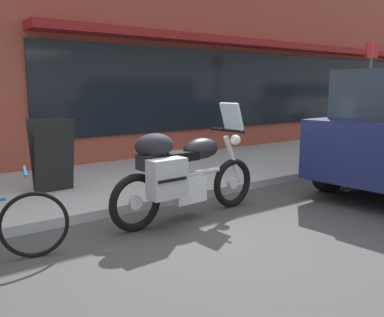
% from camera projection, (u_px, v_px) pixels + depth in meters
% --- Properties ---
extents(ground_plane, '(80.00, 80.00, 0.00)m').
position_uv_depth(ground_plane, '(204.00, 231.00, 4.68)').
color(ground_plane, '#3C3C3C').
extents(storefront_building, '(21.93, 0.90, 6.21)m').
position_uv_depth(storefront_building, '(305.00, 36.00, 11.67)').
color(storefront_building, '#984131').
rests_on(storefront_building, ground_plane).
extents(touring_motorcycle, '(2.20, 0.74, 1.41)m').
position_uv_depth(touring_motorcycle, '(182.00, 171.00, 4.96)').
color(touring_motorcycle, black).
rests_on(touring_motorcycle, ground_plane).
extents(sandwich_board_sign, '(0.55, 0.43, 1.04)m').
position_uv_depth(sandwich_board_sign, '(52.00, 155.00, 5.93)').
color(sandwich_board_sign, black).
rests_on(sandwich_board_sign, sidewalk_curb).
extents(parking_sign_pole, '(0.44, 0.07, 2.47)m').
position_uv_depth(parking_sign_pole, '(369.00, 89.00, 9.01)').
color(parking_sign_pole, '#59595B').
rests_on(parking_sign_pole, sidewalk_curb).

